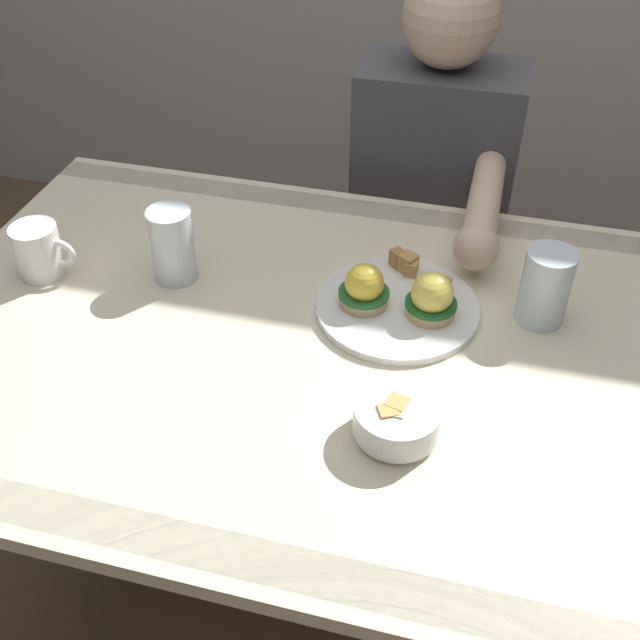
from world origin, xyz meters
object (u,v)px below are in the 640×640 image
water_glass_near (544,291)px  water_glass_far (173,248)px  dining_table (280,379)px  coffee_mug (39,249)px  diner_person (431,204)px  eggs_benedict_plate (399,300)px  fruit_bowl (396,420)px

water_glass_near → water_glass_far: 0.62m
water_glass_far → dining_table: bearing=-24.7°
coffee_mug → water_glass_far: 0.23m
water_glass_far → diner_person: 0.65m
eggs_benedict_plate → diner_person: diner_person is taller
eggs_benedict_plate → water_glass_near: (0.22, 0.04, 0.03)m
diner_person → fruit_bowl: bearing=-86.2°
fruit_bowl → water_glass_far: water_glass_far is taller
diner_person → water_glass_far: bearing=-127.4°
coffee_mug → diner_person: bearing=42.1°
eggs_benedict_plate → diner_person: size_ratio=0.24×
water_glass_near → diner_person: bearing=116.9°
eggs_benedict_plate → water_glass_far: water_glass_far is taller
water_glass_near → eggs_benedict_plate: bearing=-169.4°
eggs_benedict_plate → water_glass_near: bearing=10.6°
fruit_bowl → diner_person: 0.78m
diner_person → eggs_benedict_plate: bearing=-89.0°
eggs_benedict_plate → dining_table: bearing=-150.9°
fruit_bowl → coffee_mug: size_ratio=1.08×
dining_table → coffee_mug: size_ratio=10.79×
coffee_mug → water_glass_far: (0.23, 0.05, 0.01)m
eggs_benedict_plate → fruit_bowl: (0.04, -0.26, 0.00)m
eggs_benedict_plate → coffee_mug: 0.62m
dining_table → coffee_mug: 0.47m
eggs_benedict_plate → diner_person: bearing=91.0°
water_glass_far → diner_person: (0.38, 0.50, -0.15)m
diner_person → dining_table: bearing=-105.8°
fruit_bowl → water_glass_near: bearing=59.3°
eggs_benedict_plate → water_glass_near: water_glass_near is taller
dining_table → eggs_benedict_plate: eggs_benedict_plate is taller
water_glass_near → diner_person: diner_person is taller
coffee_mug → water_glass_near: (0.85, 0.09, 0.01)m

